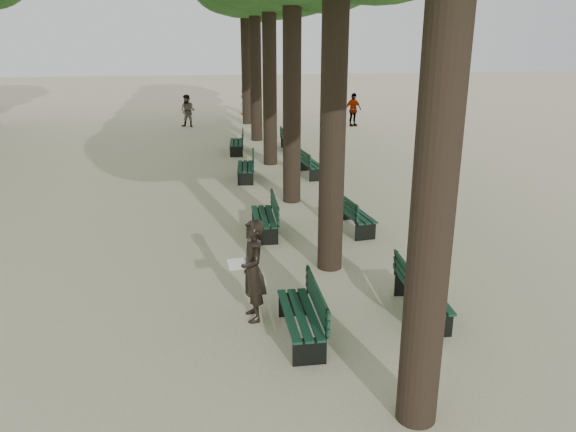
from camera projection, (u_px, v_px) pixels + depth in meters
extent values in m
plane|color=beige|center=(280.00, 346.00, 9.00)|extent=(120.00, 120.00, 0.00)
cylinder|color=#33261C|center=(439.00, 132.00, 6.17)|extent=(0.52, 0.52, 7.50)
cylinder|color=#33261C|center=(334.00, 89.00, 10.86)|extent=(0.52, 0.52, 7.50)
cylinder|color=#33261C|center=(292.00, 72.00, 15.56)|extent=(0.52, 0.52, 7.50)
cylinder|color=#33261C|center=(269.00, 62.00, 20.25)|extent=(0.52, 0.52, 7.50)
cylinder|color=#33261C|center=(255.00, 57.00, 24.94)|extent=(0.52, 0.52, 7.50)
cylinder|color=#33261C|center=(246.00, 53.00, 29.63)|extent=(0.52, 0.52, 7.50)
cube|color=black|center=(300.00, 326.00, 9.17)|extent=(0.53, 1.80, 0.45)
cube|color=black|center=(300.00, 314.00, 9.10)|extent=(0.55, 1.80, 0.04)
cube|color=black|center=(317.00, 298.00, 9.05)|extent=(0.05, 1.80, 0.40)
cube|color=black|center=(264.00, 225.00, 13.95)|extent=(0.58, 1.82, 0.45)
cube|color=black|center=(264.00, 217.00, 13.88)|extent=(0.60, 1.82, 0.04)
cube|color=black|center=(275.00, 206.00, 13.83)|extent=(0.10, 1.80, 0.40)
cube|color=black|center=(245.00, 173.00, 19.10)|extent=(0.69, 1.84, 0.45)
cube|color=black|center=(245.00, 167.00, 19.03)|extent=(0.71, 1.84, 0.04)
cube|color=black|center=(253.00, 159.00, 18.96)|extent=(0.21, 1.80, 0.40)
cube|color=black|center=(236.00, 148.00, 23.26)|extent=(0.68, 1.84, 0.45)
cube|color=black|center=(236.00, 142.00, 23.19)|extent=(0.70, 1.84, 0.04)
cube|color=black|center=(243.00, 136.00, 23.12)|extent=(0.20, 1.80, 0.40)
cube|color=black|center=(423.00, 303.00, 9.94)|extent=(0.61, 1.82, 0.45)
cube|color=black|center=(424.00, 292.00, 9.87)|extent=(0.63, 1.83, 0.04)
cube|color=black|center=(409.00, 278.00, 9.76)|extent=(0.13, 1.80, 0.40)
cube|color=black|center=(354.00, 221.00, 14.24)|extent=(0.74, 1.85, 0.45)
cube|color=black|center=(354.00, 213.00, 14.17)|extent=(0.75, 1.85, 0.04)
cube|color=black|center=(344.00, 203.00, 14.02)|extent=(0.26, 1.79, 0.40)
cube|color=black|center=(310.00, 169.00, 19.60)|extent=(0.71, 1.84, 0.45)
cube|color=black|center=(311.00, 163.00, 19.53)|extent=(0.73, 1.85, 0.04)
cube|color=black|center=(303.00, 156.00, 19.38)|extent=(0.23, 1.79, 0.40)
cube|color=black|center=(291.00, 146.00, 23.69)|extent=(0.56, 1.81, 0.45)
cube|color=black|center=(291.00, 140.00, 23.62)|extent=(0.58, 1.81, 0.04)
cube|color=black|center=(284.00, 134.00, 23.49)|extent=(0.08, 1.80, 0.40)
imported|color=black|center=(253.00, 271.00, 9.61)|extent=(0.45, 0.77, 1.82)
cube|color=white|center=(238.00, 264.00, 9.53)|extent=(0.37, 0.29, 0.12)
imported|color=#262628|center=(188.00, 111.00, 29.46)|extent=(0.89, 0.63, 1.68)
imported|color=#262628|center=(353.00, 110.00, 29.77)|extent=(1.08, 0.68, 1.74)
imported|color=#262628|center=(246.00, 100.00, 33.93)|extent=(0.73, 0.94, 1.79)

